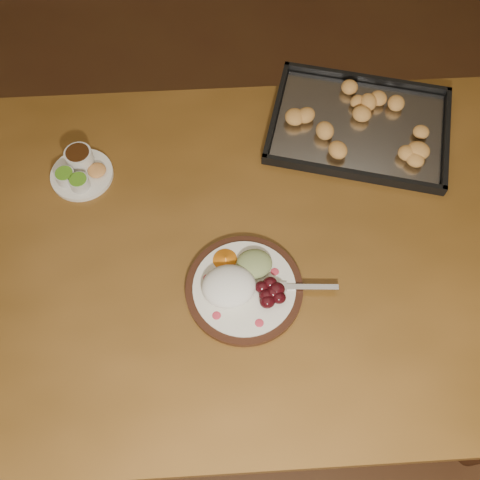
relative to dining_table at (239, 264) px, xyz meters
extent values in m
plane|color=brown|center=(-0.13, 0.19, -0.65)|extent=(4.00, 4.00, 0.00)
cube|color=brown|center=(0.00, 0.00, 0.08)|extent=(1.55, 0.98, 0.04)
cylinder|color=#432414|center=(-0.66, 0.42, -0.30)|extent=(0.07, 0.07, 0.71)
cylinder|color=#432414|center=(0.70, 0.34, -0.30)|extent=(0.07, 0.07, 0.71)
cylinder|color=black|center=(0.00, -0.11, 0.10)|extent=(0.24, 0.24, 0.01)
cylinder|color=white|center=(0.00, -0.11, 0.11)|extent=(0.21, 0.21, 0.01)
ellipsoid|color=#C83043|center=(-0.06, -0.16, 0.11)|extent=(0.02, 0.02, 0.00)
ellipsoid|color=#C83043|center=(0.02, -0.19, 0.11)|extent=(0.02, 0.02, 0.00)
ellipsoid|color=#C83043|center=(0.06, -0.08, 0.11)|extent=(0.02, 0.02, 0.00)
ellipsoid|color=#C83043|center=(-0.07, -0.08, 0.11)|extent=(0.02, 0.02, 0.00)
ellipsoid|color=white|center=(-0.03, -0.11, 0.13)|extent=(0.12, 0.11, 0.05)
ellipsoid|color=#460A12|center=(0.04, -0.13, 0.13)|extent=(0.03, 0.03, 0.02)
ellipsoid|color=#460A12|center=(0.06, -0.12, 0.13)|extent=(0.03, 0.03, 0.02)
ellipsoid|color=#460A12|center=(0.05, -0.11, 0.13)|extent=(0.03, 0.03, 0.02)
ellipsoid|color=#460A12|center=(0.06, -0.14, 0.13)|extent=(0.03, 0.03, 0.02)
ellipsoid|color=#460A12|center=(0.03, -0.12, 0.13)|extent=(0.03, 0.03, 0.02)
ellipsoid|color=#460A12|center=(0.05, -0.13, 0.13)|extent=(0.03, 0.03, 0.02)
ellipsoid|color=#460A12|center=(0.04, -0.15, 0.13)|extent=(0.03, 0.03, 0.02)
ellipsoid|color=tan|center=(0.02, -0.06, 0.12)|extent=(0.08, 0.08, 0.03)
cone|color=orange|center=(-0.03, -0.04, 0.12)|extent=(0.07, 0.07, 0.02)
cube|color=silver|center=(0.13, -0.12, 0.12)|extent=(0.12, 0.03, 0.00)
cube|color=silver|center=(0.07, -0.11, 0.12)|extent=(0.03, 0.02, 0.00)
cylinder|color=silver|center=(0.05, -0.12, 0.12)|extent=(0.03, 0.01, 0.00)
cylinder|color=silver|center=(0.05, -0.11, 0.12)|extent=(0.03, 0.01, 0.00)
cylinder|color=silver|center=(0.05, -0.11, 0.12)|extent=(0.03, 0.01, 0.00)
cylinder|color=silver|center=(0.05, -0.10, 0.12)|extent=(0.03, 0.01, 0.00)
cylinder|color=white|center=(-0.34, 0.22, 0.10)|extent=(0.14, 0.14, 0.01)
cylinder|color=beige|center=(-0.37, 0.20, 0.12)|extent=(0.04, 0.04, 0.03)
cylinder|color=#4D8B1B|center=(-0.37, 0.20, 0.13)|extent=(0.04, 0.04, 0.00)
cylinder|color=beige|center=(-0.34, 0.18, 0.12)|extent=(0.04, 0.04, 0.03)
cylinder|color=#4D8B1B|center=(-0.34, 0.18, 0.13)|extent=(0.04, 0.04, 0.00)
cylinder|color=silver|center=(-0.34, 0.25, 0.13)|extent=(0.06, 0.06, 0.04)
cylinder|color=#311909|center=(-0.34, 0.25, 0.14)|extent=(0.05, 0.05, 0.00)
ellipsoid|color=#F1A755|center=(-0.30, 0.22, 0.11)|extent=(0.04, 0.04, 0.01)
cube|color=black|center=(0.32, 0.28, 0.10)|extent=(0.50, 0.43, 0.01)
cube|color=black|center=(0.37, 0.42, 0.11)|extent=(0.40, 0.15, 0.02)
cube|color=black|center=(0.27, 0.14, 0.11)|extent=(0.40, 0.15, 0.02)
cube|color=black|center=(0.52, 0.22, 0.11)|extent=(0.11, 0.29, 0.02)
cube|color=black|center=(0.13, 0.35, 0.11)|extent=(0.11, 0.29, 0.02)
cube|color=#B4B5B9|center=(0.32, 0.28, 0.11)|extent=(0.46, 0.39, 0.00)
ellipsoid|color=#E1A34E|center=(0.37, 0.27, 0.12)|extent=(0.05, 0.04, 0.03)
ellipsoid|color=#E1A34E|center=(0.43, 0.28, 0.12)|extent=(0.06, 0.06, 0.03)
ellipsoid|color=#E1A34E|center=(0.39, 0.34, 0.12)|extent=(0.06, 0.06, 0.03)
ellipsoid|color=#E1A34E|center=(0.37, 0.32, 0.12)|extent=(0.05, 0.06, 0.03)
ellipsoid|color=#E1A34E|center=(0.33, 0.36, 0.12)|extent=(0.05, 0.06, 0.03)
ellipsoid|color=#E1A34E|center=(0.30, 0.32, 0.12)|extent=(0.06, 0.06, 0.03)
ellipsoid|color=#E1A34E|center=(0.24, 0.34, 0.12)|extent=(0.06, 0.06, 0.03)
ellipsoid|color=#E1A34E|center=(0.25, 0.31, 0.12)|extent=(0.05, 0.04, 0.03)
ellipsoid|color=#E1A34E|center=(0.20, 0.30, 0.12)|extent=(0.06, 0.06, 0.03)
ellipsoid|color=#E1A34E|center=(0.25, 0.24, 0.12)|extent=(0.06, 0.06, 0.03)
ellipsoid|color=#E1A34E|center=(0.30, 0.25, 0.12)|extent=(0.05, 0.06, 0.03)
ellipsoid|color=#E1A34E|center=(0.33, 0.22, 0.12)|extent=(0.05, 0.06, 0.03)
ellipsoid|color=#E1A34E|center=(0.34, 0.20, 0.12)|extent=(0.06, 0.06, 0.03)
ellipsoid|color=#E1A34E|center=(0.43, 0.22, 0.12)|extent=(0.06, 0.06, 0.03)
camera|label=1|loc=(-0.06, -0.53, 1.11)|focal=40.00mm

